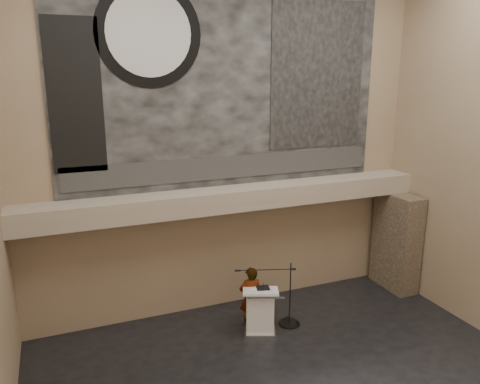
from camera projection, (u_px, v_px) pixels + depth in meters
name	position (u px, v px, depth m)	size (l,w,h in m)	color
wall_back	(228.00, 142.00, 11.29)	(10.00, 0.02, 8.50)	#8E785A
soffit	(234.00, 198.00, 11.25)	(10.00, 0.80, 0.50)	gray
sprinkler_left	(170.00, 217.00, 10.70)	(0.04, 0.04, 0.06)	#B2893D
sprinkler_right	(304.00, 202.00, 11.97)	(0.04, 0.04, 0.06)	#B2893D
banner	(228.00, 81.00, 10.89)	(8.00, 0.05, 5.00)	black
banner_text_strip	(229.00, 167.00, 11.37)	(7.76, 0.02, 0.55)	#2C2C2C
banner_clock_rim	(149.00, 33.00, 9.95)	(2.30, 2.30, 0.02)	black
banner_clock_face	(149.00, 33.00, 9.94)	(1.84, 1.84, 0.02)	silver
banner_building_print	(318.00, 76.00, 11.70)	(2.60, 0.02, 3.60)	black
banner_brick_print	(75.00, 97.00, 9.70)	(1.10, 0.02, 3.20)	black
stone_pier	(396.00, 241.00, 12.94)	(0.60, 1.40, 2.70)	#46382B
lectern	(260.00, 311.00, 10.77)	(0.96, 0.83, 1.14)	silver
binder	(263.00, 288.00, 10.67)	(0.29, 0.23, 0.04)	black
papers	(257.00, 291.00, 10.56)	(0.22, 0.30, 0.01)	white
speaker_person	(251.00, 297.00, 11.00)	(0.55, 0.36, 1.51)	white
mic_stand	(287.00, 315.00, 11.23)	(1.51, 0.68, 1.58)	black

